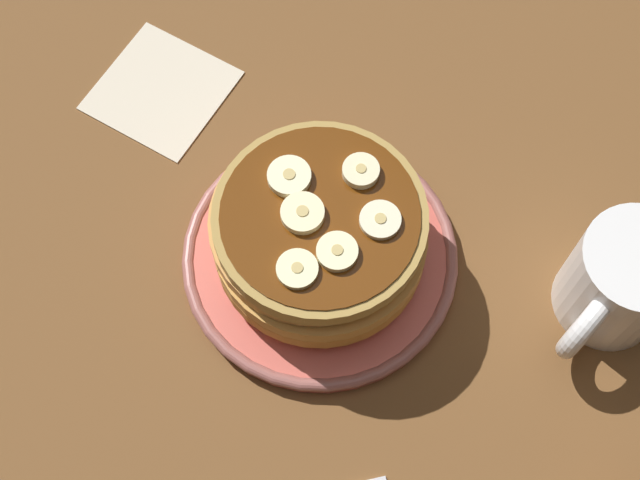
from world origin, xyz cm
name	(u,v)px	position (x,y,z in cm)	size (l,w,h in cm)	color
ground_plane	(320,269)	(0.00, 0.00, -1.50)	(140.00, 140.00, 3.00)	brown
plate	(320,258)	(0.00, 0.00, 0.97)	(22.70, 22.70, 1.81)	#CC594C
pancake_stack	(318,233)	(-0.08, -0.29, 5.41)	(17.35, 17.11, 7.84)	tan
banana_slice_0	(302,213)	(0.90, -0.92, 9.60)	(3.27, 3.27, 0.91)	#FCECB2
banana_slice_1	(337,252)	(1.50, 2.99, 9.56)	(3.06, 3.06, 0.83)	#F8F0B7
banana_slice_2	(380,220)	(-2.51, 3.67, 9.51)	(3.09, 3.09, 0.72)	#EDE6BE
banana_slice_3	(289,177)	(-0.69, -3.71, 9.59)	(3.32, 3.32, 0.89)	#F2ECBA
banana_slice_4	(362,172)	(-4.60, 0.08, 9.62)	(2.83, 2.83, 0.95)	beige
banana_slice_5	(297,269)	(4.40, 1.75, 9.51)	(3.06, 3.06, 0.73)	#F4F1B5
coffee_mug	(620,283)	(-12.55, 19.64, 4.86)	(12.28, 8.65, 9.44)	white
napkin	(161,90)	(-2.95, -21.99, 0.15)	(11.00, 11.00, 0.30)	beige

